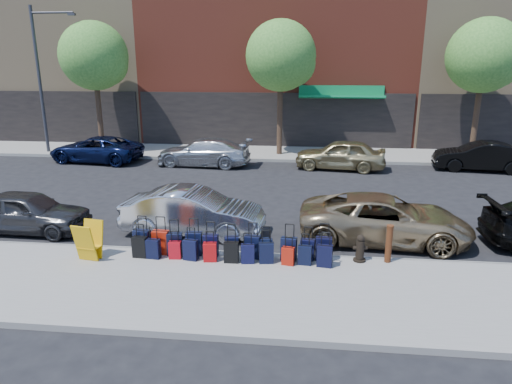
# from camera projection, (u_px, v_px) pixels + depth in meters

# --- Properties ---
(ground) EXTENTS (120.00, 120.00, 0.00)m
(ground) POSITION_uv_depth(u_px,v_px,m) (252.00, 207.00, 17.04)
(ground) COLOR black
(ground) RESTS_ON ground
(sidewalk_near) EXTENTS (60.00, 4.00, 0.15)m
(sidewalk_near) POSITION_uv_depth(u_px,v_px,m) (220.00, 289.00, 10.82)
(sidewalk_near) COLOR gray
(sidewalk_near) RESTS_ON ground
(sidewalk_far) EXTENTS (60.00, 4.00, 0.15)m
(sidewalk_far) POSITION_uv_depth(u_px,v_px,m) (271.00, 153.00, 26.58)
(sidewalk_far) COLOR gray
(sidewalk_far) RESTS_ON ground
(curb_near) EXTENTS (60.00, 0.08, 0.15)m
(curb_near) POSITION_uv_depth(u_px,v_px,m) (233.00, 254.00, 12.74)
(curb_near) COLOR gray
(curb_near) RESTS_ON ground
(curb_far) EXTENTS (60.00, 0.08, 0.15)m
(curb_far) POSITION_uv_depth(u_px,v_px,m) (268.00, 160.00, 24.65)
(curb_far) COLOR gray
(curb_far) RESTS_ON ground
(building_left) EXTENTS (15.00, 12.12, 16.00)m
(building_left) POSITION_uv_depth(u_px,v_px,m) (64.00, 22.00, 33.61)
(building_left) COLOR #9F8561
(building_left) RESTS_ON ground
(tree_left) EXTENTS (3.80, 3.80, 7.27)m
(tree_left) POSITION_uv_depth(u_px,v_px,m) (97.00, 58.00, 25.61)
(tree_left) COLOR black
(tree_left) RESTS_ON sidewalk_far
(tree_center) EXTENTS (3.80, 3.80, 7.27)m
(tree_center) POSITION_uv_depth(u_px,v_px,m) (283.00, 58.00, 24.55)
(tree_center) COLOR black
(tree_center) RESTS_ON sidewalk_far
(tree_right) EXTENTS (3.80, 3.80, 7.27)m
(tree_right) POSITION_uv_depth(u_px,v_px,m) (487.00, 58.00, 23.49)
(tree_right) COLOR black
(tree_right) RESTS_ON sidewalk_far
(streetlight) EXTENTS (2.59, 0.18, 8.00)m
(streetlight) POSITION_uv_depth(u_px,v_px,m) (42.00, 72.00, 25.44)
(streetlight) COLOR #333338
(streetlight) RESTS_ON sidewalk_far
(suitcase_front_0) EXTENTS (0.47, 0.30, 1.08)m
(suitcase_front_0) POSITION_uv_depth(u_px,v_px,m) (142.00, 242.00, 12.53)
(suitcase_front_0) COLOR black
(suitcase_front_0) RESTS_ON sidewalk_near
(suitcase_front_1) EXTENTS (0.44, 0.25, 1.06)m
(suitcase_front_1) POSITION_uv_depth(u_px,v_px,m) (161.00, 242.00, 12.52)
(suitcase_front_1) COLOR #A81C0A
(suitcase_front_1) RESTS_ON sidewalk_near
(suitcase_front_2) EXTENTS (0.44, 0.29, 1.00)m
(suitcase_front_2) POSITION_uv_depth(u_px,v_px,m) (175.00, 244.00, 12.45)
(suitcase_front_2) COLOR black
(suitcase_front_2) RESTS_ON sidewalk_near
(suitcase_front_3) EXTENTS (0.44, 0.26, 1.03)m
(suitcase_front_3) POSITION_uv_depth(u_px,v_px,m) (194.00, 243.00, 12.45)
(suitcase_front_3) COLOR black
(suitcase_front_3) RESTS_ON sidewalk_near
(suitcase_front_4) EXTENTS (0.40, 0.22, 0.97)m
(suitcase_front_4) POSITION_uv_depth(u_px,v_px,m) (211.00, 245.00, 12.38)
(suitcase_front_4) COLOR black
(suitcase_front_4) RESTS_ON sidewalk_near
(suitcase_front_5) EXTENTS (0.40, 0.27, 0.90)m
(suitcase_front_5) POSITION_uv_depth(u_px,v_px,m) (232.00, 246.00, 12.35)
(suitcase_front_5) COLOR black
(suitcase_front_5) RESTS_ON sidewalk_near
(suitcase_front_6) EXTENTS (0.44, 0.28, 0.99)m
(suitcase_front_6) POSITION_uv_depth(u_px,v_px,m) (252.00, 247.00, 12.25)
(suitcase_front_6) COLOR black
(suitcase_front_6) RESTS_ON sidewalk_near
(suitcase_front_7) EXTENTS (0.38, 0.23, 0.89)m
(suitcase_front_7) POSITION_uv_depth(u_px,v_px,m) (265.00, 248.00, 12.23)
(suitcase_front_7) COLOR black
(suitcase_front_7) RESTS_ON sidewalk_near
(suitcase_front_8) EXTENTS (0.44, 0.29, 1.00)m
(suitcase_front_8) POSITION_uv_depth(u_px,v_px,m) (289.00, 249.00, 12.14)
(suitcase_front_8) COLOR black
(suitcase_front_8) RESTS_ON sidewalk_near
(suitcase_front_9) EXTENTS (0.40, 0.26, 0.90)m
(suitcase_front_9) POSITION_uv_depth(u_px,v_px,m) (307.00, 249.00, 12.17)
(suitcase_front_9) COLOR black
(suitcase_front_9) RESTS_ON sidewalk_near
(suitcase_front_10) EXTENTS (0.43, 0.26, 1.02)m
(suitcase_front_10) POSITION_uv_depth(u_px,v_px,m) (324.00, 249.00, 12.12)
(suitcase_front_10) COLOR black
(suitcase_front_10) RESTS_ON sidewalk_near
(suitcase_back_0) EXTENTS (0.41, 0.26, 0.93)m
(suitcase_back_0) POSITION_uv_depth(u_px,v_px,m) (140.00, 247.00, 12.31)
(suitcase_back_0) COLOR black
(suitcase_back_0) RESTS_ON sidewalk_near
(suitcase_back_1) EXTENTS (0.38, 0.25, 0.86)m
(suitcase_back_1) POSITION_uv_depth(u_px,v_px,m) (153.00, 249.00, 12.24)
(suitcase_back_1) COLOR black
(suitcase_back_1) RESTS_ON sidewalk_near
(suitcase_back_2) EXTENTS (0.34, 0.21, 0.77)m
(suitcase_back_2) POSITION_uv_depth(u_px,v_px,m) (175.00, 250.00, 12.23)
(suitcase_back_2) COLOR #B30B16
(suitcase_back_2) RESTS_ON sidewalk_near
(suitcase_back_3) EXTENTS (0.41, 0.28, 0.90)m
(suitcase_back_3) POSITION_uv_depth(u_px,v_px,m) (191.00, 250.00, 12.14)
(suitcase_back_3) COLOR black
(suitcase_back_3) RESTS_ON sidewalk_near
(suitcase_back_4) EXTENTS (0.37, 0.24, 0.83)m
(suitcase_back_4) POSITION_uv_depth(u_px,v_px,m) (210.00, 252.00, 12.05)
(suitcase_back_4) COLOR #AC0B0E
(suitcase_back_4) RESTS_ON sidewalk_near
(suitcase_back_5) EXTENTS (0.38, 0.22, 0.90)m
(suitcase_back_5) POSITION_uv_depth(u_px,v_px,m) (231.00, 252.00, 11.99)
(suitcase_back_5) COLOR black
(suitcase_back_5) RESTS_ON sidewalk_near
(suitcase_back_6) EXTENTS (0.37, 0.25, 0.83)m
(suitcase_back_6) POSITION_uv_depth(u_px,v_px,m) (248.00, 254.00, 11.95)
(suitcase_back_6) COLOR black
(suitcase_back_6) RESTS_ON sidewalk_near
(suitcase_back_7) EXTENTS (0.40, 0.26, 0.90)m
(suitcase_back_7) POSITION_uv_depth(u_px,v_px,m) (266.00, 253.00, 11.96)
(suitcase_back_7) COLOR black
(suitcase_back_7) RESTS_ON sidewalk_near
(suitcase_back_8) EXTENTS (0.35, 0.25, 0.77)m
(suitcase_back_8) POSITION_uv_depth(u_px,v_px,m) (288.00, 256.00, 11.86)
(suitcase_back_8) COLOR #A9190A
(suitcase_back_8) RESTS_ON sidewalk_near
(suitcase_back_9) EXTENTS (0.37, 0.24, 0.84)m
(suitcase_back_9) POSITION_uv_depth(u_px,v_px,m) (305.00, 255.00, 11.87)
(suitcase_back_9) COLOR black
(suitcase_back_9) RESTS_ON sidewalk_near
(suitcase_back_10) EXTENTS (0.42, 0.28, 0.92)m
(suitcase_back_10) POSITION_uv_depth(u_px,v_px,m) (325.00, 256.00, 11.74)
(suitcase_back_10) COLOR black
(suitcase_back_10) RESTS_ON sidewalk_near
(fire_hydrant) EXTENTS (0.38, 0.33, 0.74)m
(fire_hydrant) POSITION_uv_depth(u_px,v_px,m) (360.00, 249.00, 12.04)
(fire_hydrant) COLOR black
(fire_hydrant) RESTS_ON sidewalk_near
(bollard) EXTENTS (0.19, 0.19, 1.03)m
(bollard) POSITION_uv_depth(u_px,v_px,m) (389.00, 243.00, 11.93)
(bollard) COLOR #38190C
(bollard) RESTS_ON sidewalk_near
(display_rack) EXTENTS (0.67, 0.72, 1.03)m
(display_rack) POSITION_uv_depth(u_px,v_px,m) (89.00, 241.00, 12.11)
(display_rack) COLOR #DFA50C
(display_rack) RESTS_ON sidewalk_near
(car_near_0) EXTENTS (3.96, 1.70, 1.33)m
(car_near_0) POSITION_uv_depth(u_px,v_px,m) (27.00, 212.00, 14.46)
(car_near_0) COLOR #37373A
(car_near_0) RESTS_ON ground
(car_near_1) EXTENTS (4.49, 1.81, 1.45)m
(car_near_1) POSITION_uv_depth(u_px,v_px,m) (193.00, 212.00, 14.24)
(car_near_1) COLOR silver
(car_near_1) RESTS_ON ground
(car_near_2) EXTENTS (5.23, 2.73, 1.41)m
(car_near_2) POSITION_uv_depth(u_px,v_px,m) (385.00, 219.00, 13.68)
(car_near_2) COLOR #9E8660
(car_near_2) RESTS_ON ground
(car_far_0) EXTENTS (5.16, 2.86, 1.37)m
(car_far_0) POSITION_uv_depth(u_px,v_px,m) (96.00, 149.00, 24.51)
(car_far_0) COLOR #0C1538
(car_far_0) RESTS_ON ground
(car_far_1) EXTENTS (5.00, 2.36, 1.41)m
(car_far_1) POSITION_uv_depth(u_px,v_px,m) (203.00, 152.00, 23.61)
(car_far_1) COLOR silver
(car_far_1) RESTS_ON ground
(car_far_2) EXTENTS (4.64, 2.37, 1.51)m
(car_far_2) POSITION_uv_depth(u_px,v_px,m) (340.00, 154.00, 22.78)
(car_far_2) COLOR tan
(car_far_2) RESTS_ON ground
(car_far_3) EXTENTS (4.53, 2.07, 1.44)m
(car_far_3) POSITION_uv_depth(u_px,v_px,m) (480.00, 156.00, 22.49)
(car_far_3) COLOR black
(car_far_3) RESTS_ON ground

